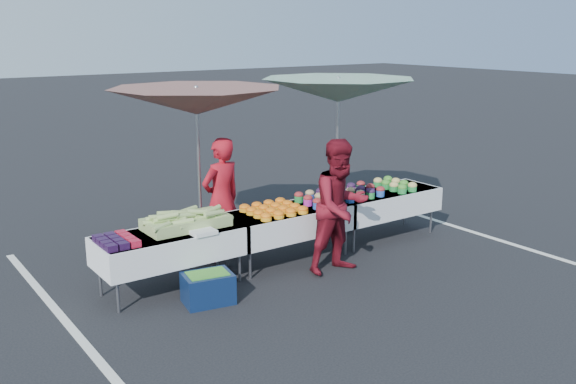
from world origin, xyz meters
TOP-DOWN VIEW (x-y plane):
  - ground at (0.00, 0.00)m, footprint 80.00×80.00m
  - stripe_left at (-3.20, 0.00)m, footprint 0.10×5.00m
  - stripe_right at (3.20, 0.00)m, footprint 0.10×5.00m
  - table_left at (-1.80, 0.00)m, footprint 1.86×0.81m
  - table_center at (0.00, 0.00)m, footprint 1.86×0.81m
  - table_right at (1.80, 0.00)m, footprint 1.86×0.81m
  - berry_punnets at (-2.51, -0.06)m, footprint 0.40×0.54m
  - corn_pile at (-1.54, 0.04)m, footprint 1.16×0.57m
  - plastic_bags at (-1.50, -0.30)m, footprint 0.30×0.25m
  - carrot_bowls at (-0.25, -0.01)m, footprint 0.75×0.69m
  - potato_cups at (0.95, 0.00)m, footprint 1.34×0.58m
  - bean_baskets at (2.06, -0.01)m, footprint 0.36×0.68m
  - vendor at (-0.74, 0.57)m, footprint 0.71×0.53m
  - customer at (0.33, -0.75)m, footprint 0.90×0.71m
  - umbrella_left at (-0.96, 0.79)m, footprint 2.87×2.87m
  - umbrella_right at (1.45, 0.70)m, footprint 3.24×3.24m
  - storage_bin at (-1.64, -0.65)m, footprint 0.64×0.52m

SIDE VIEW (x-z plane):
  - ground at x=0.00m, z-range 0.00..0.00m
  - stripe_left at x=-3.20m, z-range 0.00..0.00m
  - stripe_right at x=3.20m, z-range 0.00..0.00m
  - storage_bin at x=-1.64m, z-range 0.01..0.38m
  - table_left at x=-1.80m, z-range 0.21..0.96m
  - table_center at x=0.00m, z-range 0.21..0.96m
  - table_right at x=1.80m, z-range 0.21..0.96m
  - plastic_bags at x=-1.50m, z-range 0.75..0.80m
  - berry_punnets at x=-2.51m, z-range 0.75..0.83m
  - carrot_bowls at x=-0.25m, z-range 0.75..0.85m
  - bean_baskets at x=2.06m, z-range 0.75..0.90m
  - potato_cups at x=0.95m, z-range 0.75..0.91m
  - corn_pile at x=-1.54m, z-range 0.71..0.97m
  - vendor at x=-0.74m, z-range 0.00..1.76m
  - customer at x=0.33m, z-range 0.00..1.82m
  - umbrella_left at x=-0.96m, z-range 1.00..3.46m
  - umbrella_right at x=1.45m, z-range 1.01..3.50m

